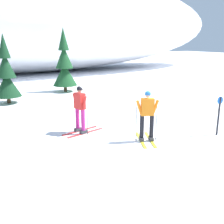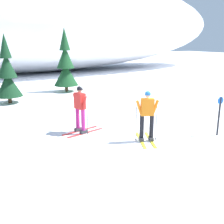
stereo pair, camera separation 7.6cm
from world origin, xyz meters
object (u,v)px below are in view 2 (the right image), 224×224
(trail_marker_post, at_px, (219,114))
(pine_tree_far_right, at_px, (66,65))
(skier_red_jacket, at_px, (80,108))
(pine_tree_center_right, at_px, (7,75))
(skier_orange_jacket, at_px, (147,115))

(trail_marker_post, bearing_deg, pine_tree_far_right, 100.02)
(skier_red_jacket, relative_size, pine_tree_far_right, 0.42)
(pine_tree_center_right, height_order, pine_tree_far_right, pine_tree_far_right)
(trail_marker_post, bearing_deg, skier_red_jacket, 148.29)
(pine_tree_far_right, bearing_deg, skier_orange_jacket, -93.92)
(skier_orange_jacket, relative_size, pine_tree_center_right, 0.47)
(skier_red_jacket, xyz_separation_m, trail_marker_post, (4.40, -2.72, -0.13))
(skier_red_jacket, distance_m, pine_tree_far_right, 8.94)
(pine_tree_center_right, relative_size, trail_marker_post, 2.60)
(skier_red_jacket, xyz_separation_m, pine_tree_center_right, (-1.62, 6.69, 0.64))
(pine_tree_far_right, xyz_separation_m, trail_marker_post, (1.99, -11.28, -0.95))
(skier_orange_jacket, distance_m, pine_tree_center_right, 9.28)
(skier_orange_jacket, height_order, pine_tree_far_right, pine_tree_far_right)
(pine_tree_center_right, bearing_deg, trail_marker_post, -57.38)
(skier_red_jacket, height_order, pine_tree_center_right, pine_tree_center_right)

